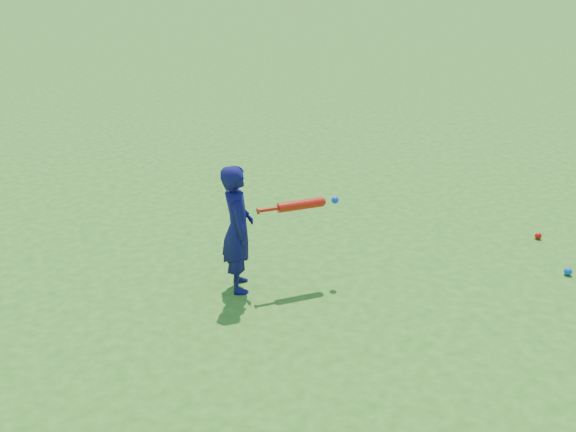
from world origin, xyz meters
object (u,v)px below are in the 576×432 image
(child, at_px, (238,229))
(ground_ball_blue, at_px, (568,272))
(bat_swing, at_px, (304,204))
(ground_ball_red, at_px, (538,236))

(child, xyz_separation_m, ground_ball_blue, (3.13, -1.00, -0.58))
(bat_swing, bearing_deg, ground_ball_red, -1.33)
(child, xyz_separation_m, ground_ball_red, (3.44, -0.23, -0.59))
(ground_ball_red, distance_m, ground_ball_blue, 0.83)
(child, relative_size, ground_ball_red, 16.57)
(ground_ball_red, relative_size, ground_ball_blue, 0.95)
(child, bearing_deg, bat_swing, -84.12)
(ground_ball_red, bearing_deg, bat_swing, 176.82)
(child, bearing_deg, ground_ball_red, -81.43)
(bat_swing, bearing_deg, ground_ball_blue, -18.54)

